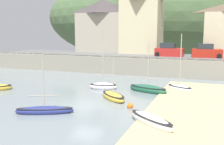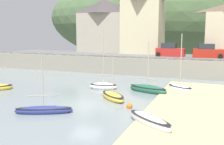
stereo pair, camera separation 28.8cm
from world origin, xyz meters
TOP-DOWN VIEW (x-y plane):
  - quay_seawall at (0.00, 17.50)m, footprint 48.00×9.40m
  - hillside_backdrop at (3.40, 55.20)m, footprint 80.00×44.00m
  - waterfront_building_left at (-8.72, 25.20)m, footprint 8.93×4.97m
  - waterfront_building_centre at (-1.69, 25.20)m, footprint 6.58×6.14m
  - dinghy_open_wooden at (3.67, 6.79)m, footprint 4.46×2.54m
  - rowboat_small_beached at (6.60, 9.01)m, footprint 3.16×2.62m
  - sailboat_tall_mast at (-2.04, -3.05)m, footprint 4.43×2.74m
  - motorboat_with_cabin at (1.39, 2.80)m, footprint 3.58×3.55m
  - sailboat_nearest_shore at (-1.16, 6.63)m, footprint 3.12×1.72m
  - sailboat_far_left at (6.10, -2.80)m, footprint 3.91×3.38m
  - parked_car_near_slipway at (3.62, 20.70)m, footprint 4.20×1.95m
  - parked_car_by_wall at (8.83, 20.70)m, footprint 4.26×2.14m
  - mooring_buoy at (3.63, 0.65)m, footprint 0.50×0.50m

SIDE VIEW (x-z plane):
  - mooring_buoy at x=3.63m, z-range -0.10..0.40m
  - sailboat_tall_mast at x=-2.04m, z-range -1.95..2.44m
  - rowboat_small_beached at x=6.60m, z-range -2.75..3.28m
  - motorboat_with_cabin at x=1.39m, z-range -1.67..2.21m
  - sailboat_far_left at x=6.10m, z-range -0.19..0.78m
  - sailboat_nearest_shore at x=-1.16m, z-range -2.91..3.53m
  - dinghy_open_wooden at x=3.67m, z-range -2.35..2.97m
  - quay_seawall at x=0.00m, z-range 0.16..2.56m
  - parked_car_near_slipway at x=3.62m, z-range 2.23..4.18m
  - parked_car_by_wall at x=8.83m, z-range 2.23..4.18m
  - waterfront_building_left at x=-8.72m, z-range 2.49..11.56m
  - waterfront_building_centre at x=-1.69m, z-range 2.47..12.80m
  - hillside_backdrop at x=3.40m, z-range -4.15..23.49m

